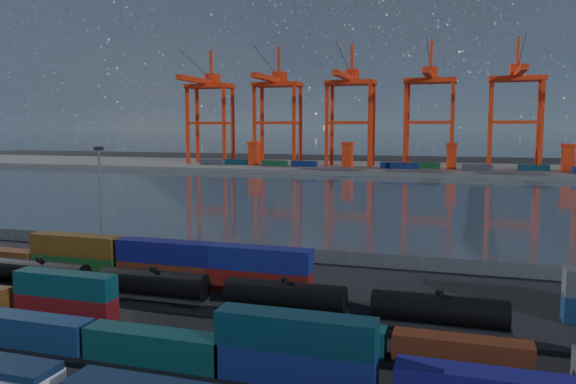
% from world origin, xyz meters
% --- Properties ---
extents(ground, '(700.00, 700.00, 0.00)m').
position_xyz_m(ground, '(0.00, 0.00, 0.00)').
color(ground, black).
rests_on(ground, ground).
extents(harbor_water, '(700.00, 700.00, 0.00)m').
position_xyz_m(harbor_water, '(0.00, 105.00, 0.01)').
color(harbor_water, '#34404B').
rests_on(harbor_water, ground).
extents(far_quay, '(700.00, 70.00, 2.00)m').
position_xyz_m(far_quay, '(0.00, 210.00, 1.00)').
color(far_quay, '#514F4C').
rests_on(far_quay, ground).
extents(distant_mountains, '(2470.00, 1100.00, 520.00)m').
position_xyz_m(distant_mountains, '(63.02, 1600.00, 220.29)').
color(distant_mountains, '#1E2630').
rests_on(distant_mountains, ground).
extents(container_row_mid, '(139.86, 2.27, 4.84)m').
position_xyz_m(container_row_mid, '(15.78, -2.86, 1.61)').
color(container_row_mid, '#474A4C').
rests_on(container_row_mid, ground).
extents(container_row_north, '(142.48, 2.58, 5.49)m').
position_xyz_m(container_row_north, '(-4.30, 11.73, 2.35)').
color(container_row_north, navy).
rests_on(container_row_north, ground).
extents(tanker_string, '(90.77, 2.85, 4.08)m').
position_xyz_m(tanker_string, '(-15.61, 4.53, 2.05)').
color(tanker_string, black).
rests_on(tanker_string, ground).
extents(waterfront_fence, '(160.12, 0.12, 2.20)m').
position_xyz_m(waterfront_fence, '(-0.00, 28.00, 1.00)').
color(waterfront_fence, '#595B5E').
rests_on(waterfront_fence, ground).
extents(yard_light_mast, '(1.60, 0.40, 16.60)m').
position_xyz_m(yard_light_mast, '(-30.00, 26.00, 9.30)').
color(yard_light_mast, slate).
rests_on(yard_light_mast, ground).
extents(gantry_cranes, '(197.10, 42.44, 57.47)m').
position_xyz_m(gantry_cranes, '(-7.50, 203.48, 35.23)').
color(gantry_cranes, red).
rests_on(gantry_cranes, ground).
extents(quay_containers, '(172.58, 10.99, 2.60)m').
position_xyz_m(quay_containers, '(-11.00, 195.46, 3.30)').
color(quay_containers, navy).
rests_on(quay_containers, far_quay).
extents(straddle_carriers, '(140.00, 7.00, 11.10)m').
position_xyz_m(straddle_carriers, '(-2.50, 200.00, 7.82)').
color(straddle_carriers, red).
rests_on(straddle_carriers, far_quay).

